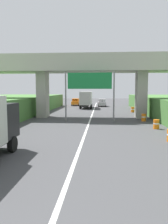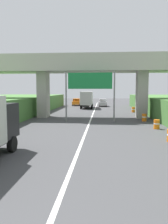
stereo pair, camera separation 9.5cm
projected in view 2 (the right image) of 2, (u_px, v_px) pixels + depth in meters
lane_centre_stripe at (89, 124)px, 25.00m from camera, size 0.20×85.37×0.01m
overpass_bridge at (92, 70)px, 30.00m from camera, size 40.00×4.80×8.39m
overhead_highway_sign at (90, 84)px, 26.15m from camera, size 5.88×0.18×5.89m
truck_red at (87, 99)px, 46.21m from camera, size 2.44×7.30×3.44m
car_orange at (77, 102)px, 54.37m from camera, size 1.86×4.10×1.72m
car_silver at (103, 103)px, 51.60m from camera, size 1.86×4.10×1.72m
construction_barrel_2 at (157, 124)px, 21.50m from camera, size 0.57×0.57×0.90m
construction_barrel_3 at (144, 117)px, 26.88m from camera, size 0.57×0.57×0.90m
construction_barrel_4 at (137, 113)px, 32.24m from camera, size 0.57×0.57×0.90m
construction_barrel_5 at (133, 110)px, 37.59m from camera, size 0.57×0.57×0.90m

